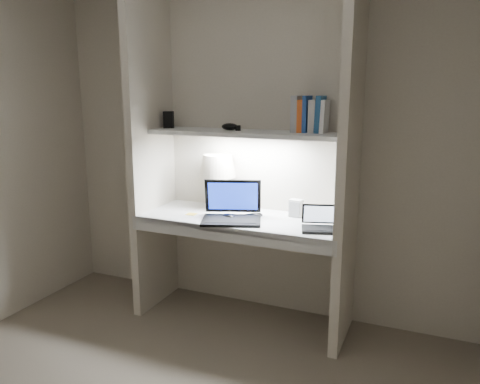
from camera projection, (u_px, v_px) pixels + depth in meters
The scene contains 17 objects.
back_wall at pixel (256, 145), 3.43m from camera, with size 3.20×0.01×2.50m, color beige.
alcove_panel_left at pixel (151, 144), 3.46m from camera, with size 0.06×0.55×2.50m, color beige.
alcove_panel_right at pixel (350, 155), 2.91m from camera, with size 0.06×0.55×2.50m, color beige.
desk at pixel (242, 220), 3.29m from camera, with size 1.40×0.55×0.04m, color white.
desk_apron at pixel (226, 234), 3.07m from camera, with size 1.46×0.03×0.10m, color silver.
shelf at pixel (247, 133), 3.25m from camera, with size 1.40×0.36×0.03m, color silver.
strip_light at pixel (247, 136), 3.25m from camera, with size 0.60×0.04×0.01m, color white.
table_lamp at pixel (218, 172), 3.49m from camera, with size 0.28×0.28×0.41m.
laptop_main at pixel (232, 211), 3.22m from camera, with size 0.49×0.46×0.26m.
laptop_netbook at pixel (320, 224), 2.99m from camera, with size 0.28×0.26×0.15m.
speaker at pixel (296, 208), 3.29m from camera, with size 0.09×0.06×0.12m, color silver.
mouse at pixel (229, 216), 3.24m from camera, with size 0.10×0.06×0.04m, color black.
cable_coil at pixel (256, 215), 3.32m from camera, with size 0.10×0.10×0.01m, color black.
sticky_note at pixel (191, 214), 3.36m from camera, with size 0.07×0.07×0.00m, color gold.
book_row at pixel (310, 115), 3.13m from camera, with size 0.23×0.16×0.24m.
shelf_box at pixel (169, 120), 3.49m from camera, with size 0.07×0.05×0.12m, color black.
shelf_gadget at pixel (230, 127), 3.30m from camera, with size 0.12×0.08×0.05m, color black.
Camera 1 is at (1.23, -1.70, 1.65)m, focal length 35.00 mm.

